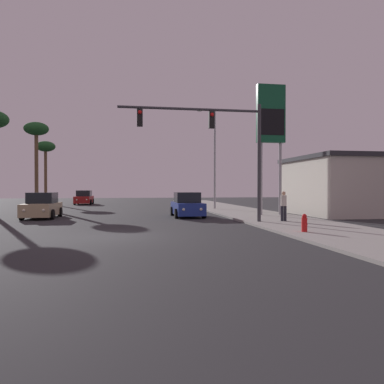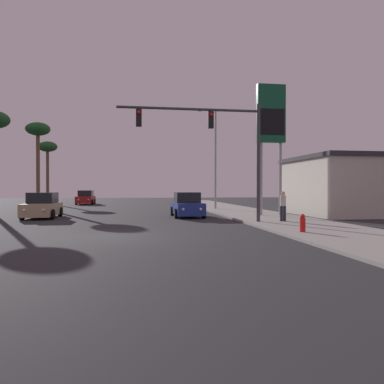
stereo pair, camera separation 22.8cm
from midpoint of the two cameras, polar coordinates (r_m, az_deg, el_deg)
name	(u,v)px [view 2 (the right image)]	position (r m, az deg, el deg)	size (l,w,h in m)	color
ground_plane	(110,236)	(15.67, -11.91, -6.65)	(120.00, 120.00, 0.00)	#28282B
sidewalk_right	(256,215)	(27.02, 9.91, -3.46)	(5.00, 60.00, 0.12)	gray
building_gas_station	(365,186)	(30.77, 25.07, 0.90)	(10.30, 8.30, 4.30)	beige
car_blue	(187,206)	(25.65, -0.48, -2.10)	(2.04, 4.32, 1.68)	navy
car_red	(86,198)	(46.93, -15.76, -0.89)	(2.04, 4.34, 1.68)	maroon
car_tan	(42,206)	(26.49, -21.61, -2.06)	(2.04, 4.32, 1.68)	tan
traffic_light_mast	(219,137)	(20.62, 4.40, 8.35)	(7.82, 0.36, 6.50)	#38383D
street_lamp	(214,153)	(33.93, 3.57, 5.93)	(1.74, 0.24, 9.00)	#99999E
gas_station_sign	(271,121)	(26.85, 12.18, 10.55)	(2.00, 0.42, 9.00)	#99999E
fire_hydrant	(303,223)	(16.57, 16.88, -4.57)	(0.24, 0.34, 0.76)	red
pedestrian_on_sidewalk	(283,205)	(21.60, 14.00, -1.90)	(0.34, 0.32, 1.67)	#23232D
palm_tree_mid	(38,134)	(41.00, -22.29, 8.24)	(2.40, 2.40, 8.58)	brown
palm_tree_far	(47,150)	(50.89, -21.04, 6.04)	(2.40, 2.40, 7.88)	brown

